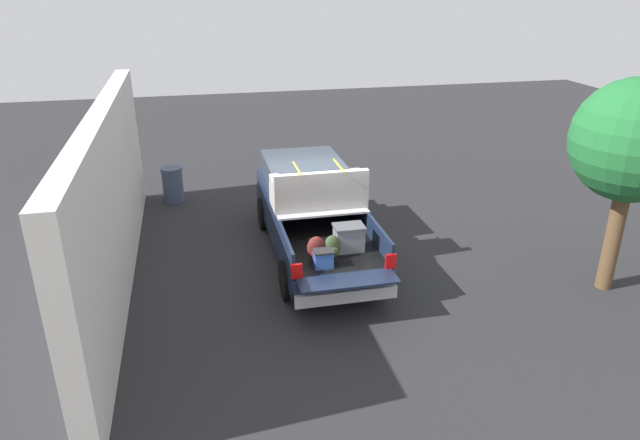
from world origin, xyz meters
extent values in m
plane|color=#262628|center=(0.00, 0.00, 0.00)|extent=(40.00, 40.00, 0.00)
cube|color=#162138|center=(0.00, 0.00, 0.61)|extent=(5.50, 1.92, 0.47)
cube|color=black|center=(-1.20, 0.00, 0.87)|extent=(2.80, 1.80, 0.04)
cube|color=#162138|center=(-1.20, 0.93, 1.10)|extent=(2.80, 0.06, 0.50)
cube|color=#162138|center=(-1.20, -0.93, 1.10)|extent=(2.80, 0.06, 0.50)
cube|color=#162138|center=(0.17, 0.00, 1.10)|extent=(0.06, 1.80, 0.50)
cube|color=#162138|center=(-2.88, 0.00, 0.87)|extent=(0.55, 1.80, 0.04)
cube|color=#B2B2B7|center=(-0.43, 0.00, 1.37)|extent=(1.25, 1.92, 0.04)
cube|color=#162138|center=(1.35, 0.00, 1.10)|extent=(2.30, 1.92, 0.50)
cube|color=#2D3842|center=(1.25, 0.00, 1.62)|extent=(1.94, 1.76, 0.55)
cube|color=#162138|center=(2.70, 0.00, 1.04)|extent=(0.40, 1.82, 0.38)
cube|color=#B2B2B7|center=(-2.72, 0.00, 0.50)|extent=(0.24, 1.92, 0.24)
cube|color=red|center=(-2.62, 0.88, 1.03)|extent=(0.06, 0.20, 0.28)
cube|color=red|center=(-2.62, -0.88, 1.03)|extent=(0.06, 0.20, 0.28)
cylinder|color=black|center=(1.75, 0.88, 0.40)|extent=(0.79, 0.30, 0.79)
cylinder|color=black|center=(1.75, -0.88, 0.40)|extent=(0.79, 0.30, 0.79)
cylinder|color=black|center=(-1.75, 0.88, 0.40)|extent=(0.79, 0.30, 0.79)
cylinder|color=black|center=(-1.75, -0.88, 0.40)|extent=(0.79, 0.30, 0.79)
cube|color=slate|center=(-1.71, -0.33, 1.13)|extent=(0.40, 0.55, 0.47)
cube|color=#505359|center=(-1.71, -0.33, 1.39)|extent=(0.44, 0.59, 0.05)
ellipsoid|color=#384728|center=(-1.97, 0.07, 1.12)|extent=(0.20, 0.32, 0.47)
ellipsoid|color=#384728|center=(-2.08, 0.07, 1.05)|extent=(0.09, 0.22, 0.21)
ellipsoid|color=maroon|center=(-1.96, 0.38, 1.12)|extent=(0.20, 0.35, 0.47)
ellipsoid|color=maroon|center=(-2.07, 0.38, 1.05)|extent=(0.09, 0.24, 0.21)
cube|color=#3359B2|center=(-2.30, 0.32, 1.04)|extent=(0.26, 0.34, 0.30)
cube|color=#262628|center=(-2.30, 0.32, 1.21)|extent=(0.28, 0.36, 0.04)
cube|color=#9E9993|center=(-0.43, 0.00, 1.60)|extent=(0.82, 1.97, 0.42)
cube|color=#9E9993|center=(-0.76, 0.00, 2.01)|extent=(0.16, 1.97, 0.40)
cube|color=#9E9993|center=(-0.38, 0.88, 1.92)|extent=(0.58, 0.20, 0.22)
cube|color=#9E9993|center=(-0.38, -0.88, 1.92)|extent=(0.58, 0.20, 0.22)
cube|color=yellow|center=(-0.43, 0.44, 2.22)|extent=(0.92, 0.03, 0.02)
cube|color=yellow|center=(-0.43, -0.44, 2.22)|extent=(0.92, 0.03, 0.02)
cube|color=silver|center=(-0.38, 4.13, 1.79)|extent=(10.20, 0.36, 3.59)
cylinder|color=brown|center=(-2.75, -5.45, 1.19)|extent=(0.31, 0.31, 2.38)
sphere|color=#1F662F|center=(-2.75, -5.45, 3.07)|extent=(2.32, 2.32, 2.32)
cylinder|color=#3F4C66|center=(4.19, 3.14, 0.45)|extent=(0.56, 0.56, 0.90)
cylinder|color=#3F4C66|center=(4.19, 3.14, 0.94)|extent=(0.60, 0.60, 0.08)
camera|label=1|loc=(-11.59, 2.46, 5.89)|focal=32.50mm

